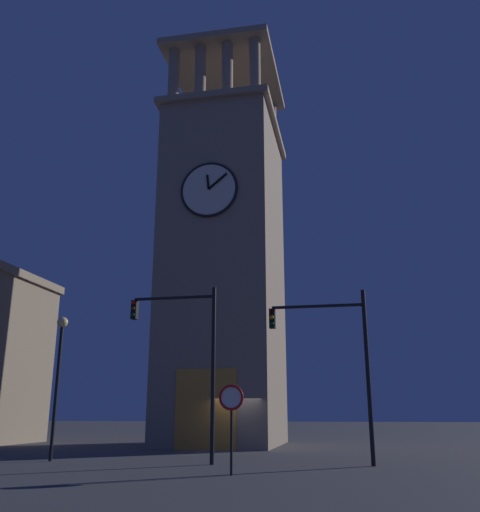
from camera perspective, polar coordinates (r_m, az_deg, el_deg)
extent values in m
plane|color=#424247|center=(29.01, -0.24, -19.50)|extent=(200.00, 200.00, 0.00)
cube|color=gray|center=(34.30, -1.51, -2.21)|extent=(6.37, 8.73, 19.89)
cube|color=gray|center=(38.02, -1.40, 12.81)|extent=(6.97, 9.33, 0.40)
cylinder|color=gray|center=(35.56, 1.54, 19.03)|extent=(0.70, 0.70, 3.78)
cylinder|color=gray|center=(35.83, -1.33, 18.72)|extent=(0.70, 0.70, 3.78)
cylinder|color=gray|center=(36.18, -4.14, 18.38)|extent=(0.70, 0.70, 3.78)
cylinder|color=gray|center=(36.61, -6.88, 18.01)|extent=(0.70, 0.70, 3.78)
cylinder|color=gray|center=(41.88, 3.32, 13.19)|extent=(0.70, 0.70, 3.78)
cylinder|color=gray|center=(42.11, 0.93, 12.99)|extent=(0.70, 0.70, 3.78)
cylinder|color=gray|center=(42.41, -1.42, 12.77)|extent=(0.70, 0.70, 3.78)
cylinder|color=gray|center=(42.77, -3.73, 12.53)|extent=(0.70, 0.70, 3.78)
cube|color=gray|center=(40.20, -1.36, 18.04)|extent=(6.97, 9.33, 0.40)
cylinder|color=black|center=(40.92, -1.35, 19.50)|extent=(0.12, 0.12, 2.11)
cylinder|color=silver|center=(31.48, -3.23, 6.88)|extent=(3.19, 0.12, 3.19)
torus|color=black|center=(31.47, -3.24, 6.90)|extent=(3.35, 0.16, 3.35)
cube|color=black|center=(31.58, -3.35, 7.67)|extent=(0.22, 0.06, 0.89)
cube|color=black|center=(31.45, -2.33, 7.76)|extent=(1.12, 0.06, 0.96)
cube|color=orange|center=(29.12, -3.55, -15.52)|extent=(3.20, 0.24, 4.00)
cylinder|color=black|center=(21.05, -2.81, -11.95)|extent=(0.16, 0.16, 6.50)
cylinder|color=black|center=(21.89, -6.85, -4.33)|extent=(3.24, 0.12, 0.12)
cube|color=black|center=(22.35, -10.86, -5.51)|extent=(0.22, 0.30, 0.75)
sphere|color=red|center=(22.24, -10.99, -4.73)|extent=(0.16, 0.16, 0.16)
sphere|color=#392705|center=(22.19, -11.03, -5.36)|extent=(0.16, 0.16, 0.16)
sphere|color=#063316|center=(22.15, -11.06, -6.00)|extent=(0.16, 0.16, 0.16)
cylinder|color=black|center=(20.94, 13.13, -11.87)|extent=(0.16, 0.16, 6.26)
cylinder|color=black|center=(21.28, 8.00, -5.17)|extent=(3.47, 0.12, 0.12)
cube|color=black|center=(21.37, 3.37, -6.50)|extent=(0.22, 0.30, 0.75)
sphere|color=#360505|center=(21.24, 3.29, -5.69)|extent=(0.16, 0.16, 0.16)
sphere|color=orange|center=(21.20, 3.30, -6.36)|extent=(0.16, 0.16, 0.16)
sphere|color=#063316|center=(21.16, 3.31, -7.03)|extent=(0.16, 0.16, 0.16)
cylinder|color=black|center=(23.72, -18.51, -13.23)|extent=(0.14, 0.14, 5.17)
sphere|color=#F9DB8C|center=(23.98, -17.92, -6.54)|extent=(0.44, 0.44, 0.44)
cylinder|color=black|center=(17.43, -0.90, -17.97)|extent=(0.08, 0.08, 2.34)
cylinder|color=white|center=(17.38, -0.91, -14.45)|extent=(0.70, 0.04, 0.70)
torus|color=red|center=(17.36, -0.92, -14.45)|extent=(0.78, 0.08, 0.78)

